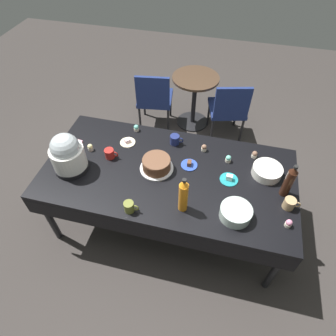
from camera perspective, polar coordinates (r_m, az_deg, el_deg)
ground at (r=3.12m, az=-0.00°, el=-9.90°), size 9.00×9.00×0.00m
potluck_table at (r=2.56m, az=-0.00°, el=-1.68°), size 2.20×1.10×0.75m
frosted_layer_cake at (r=2.50m, az=-2.29°, el=0.73°), size 0.30×0.30×0.12m
slow_cooker at (r=2.57m, az=-19.27°, el=2.59°), size 0.30×0.30×0.37m
glass_salad_bowl at (r=2.26m, az=13.23°, el=-8.58°), size 0.24×0.24×0.09m
ceramic_snack_bowl at (r=2.61m, az=18.98°, el=-0.57°), size 0.25×0.25×0.08m
dessert_plate_cobalt at (r=2.57m, az=4.21°, el=0.72°), size 0.15×0.15×0.05m
dessert_plate_teal at (r=2.50m, az=11.96°, el=-2.09°), size 0.16×0.16×0.06m
dessert_plate_cream at (r=2.80m, az=-7.98°, el=5.12°), size 0.15×0.15×0.04m
cupcake_lemon at (r=2.64m, az=11.83°, el=1.79°), size 0.05×0.05×0.07m
cupcake_berry at (r=2.91m, az=-6.29°, el=7.86°), size 0.05×0.05×0.07m
cupcake_vanilla at (r=2.70m, az=7.13°, el=3.98°), size 0.05×0.05×0.07m
cupcake_rose at (r=2.73m, az=16.74°, el=2.57°), size 0.05×0.05×0.07m
cupcake_mint at (r=2.35m, az=22.75°, el=-10.06°), size 0.05×0.05×0.07m
cupcake_cocoa at (r=2.78m, az=-15.11°, el=3.96°), size 0.05×0.05×0.07m
soda_bottle_orange_juice at (r=2.16m, az=3.05°, el=-5.43°), size 0.07×0.07×0.35m
soda_bottle_cola at (r=2.44m, az=22.80°, el=-2.40°), size 0.07×0.07×0.33m
coffee_mug_olive at (r=2.25m, az=-7.64°, el=-7.62°), size 0.12×0.08×0.09m
coffee_mug_tan at (r=2.44m, az=22.91°, el=-6.50°), size 0.13×0.09×0.09m
coffee_mug_navy at (r=2.74m, az=1.39°, el=5.62°), size 0.13×0.09×0.09m
coffee_mug_red at (r=2.66m, az=-11.44°, el=2.81°), size 0.13×0.09×0.09m
paper_napkin_stack at (r=2.89m, az=-18.34°, el=4.46°), size 0.16×0.16×0.02m
maroon_chair_left at (r=3.84m, az=-2.73°, el=13.84°), size 0.50×0.50×0.85m
maroon_chair_right at (r=3.73m, az=11.89°, el=11.59°), size 0.54×0.54×0.85m
round_cafe_table at (r=3.93m, az=5.29°, el=14.69°), size 0.60×0.60×0.72m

